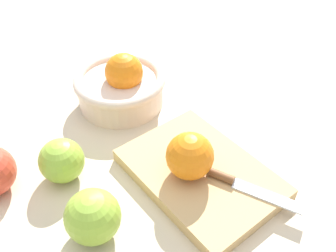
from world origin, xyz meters
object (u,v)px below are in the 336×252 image
cutting_board (200,174)px  knife (240,184)px  orange_on_board (190,156)px  bowl (121,86)px  apple_front_left_2 (62,161)px  apple_front_center (93,217)px

cutting_board → knife: bearing=11.2°
orange_on_board → bowl: bearing=162.9°
orange_on_board → knife: bearing=21.9°
knife → apple_front_left_2: size_ratio=2.08×
bowl → orange_on_board: (0.24, -0.07, 0.02)m
knife → apple_front_center: 0.23m
bowl → apple_front_left_2: size_ratio=2.48×
orange_on_board → apple_front_center: (-0.04, -0.16, -0.02)m
knife → apple_front_left_2: apple_front_left_2 is taller
cutting_board → knife: knife is taller
cutting_board → knife: size_ratio=1.64×
cutting_board → bowl: bearing=167.5°
orange_on_board → apple_front_center: bearing=-103.4°
orange_on_board → apple_front_left_2: (-0.16, -0.13, -0.02)m
apple_front_left_2 → apple_front_center: bearing=-16.4°
apple_front_left_2 → knife: bearing=33.6°
cutting_board → apple_front_center: size_ratio=3.15×
bowl → apple_front_center: bearing=-50.0°
cutting_board → knife: (0.07, 0.01, 0.02)m
cutting_board → orange_on_board: size_ratio=3.33×
bowl → apple_front_center: (0.20, -0.24, -0.00)m
bowl → apple_front_left_2: (0.08, -0.20, -0.01)m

